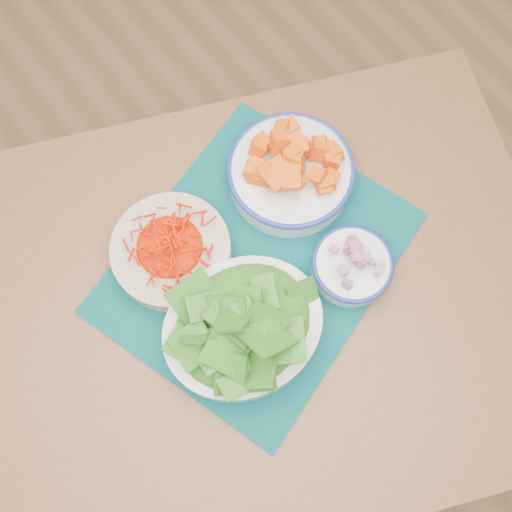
% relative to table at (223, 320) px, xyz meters
% --- Properties ---
extents(ground, '(4.00, 4.00, 0.00)m').
position_rel_table_xyz_m(ground, '(-0.07, -0.15, -0.65)').
color(ground, '#A87D51').
rests_on(ground, ground).
extents(table, '(1.36, 1.16, 0.75)m').
position_rel_table_xyz_m(table, '(0.00, 0.00, 0.00)').
color(table, brown).
rests_on(table, ground).
extents(placemat, '(0.58, 0.53, 0.00)m').
position_rel_table_xyz_m(placemat, '(0.10, 0.03, 0.11)').
color(placemat, '#023335').
rests_on(placemat, table).
extents(carrot_bowl, '(0.22, 0.22, 0.07)m').
position_rel_table_xyz_m(carrot_bowl, '(-0.01, 0.12, 0.14)').
color(carrot_bowl, beige).
rests_on(carrot_bowl, placemat).
extents(squash_bowl, '(0.26, 0.26, 0.11)m').
position_rel_table_xyz_m(squash_bowl, '(0.23, 0.11, 0.16)').
color(squash_bowl, white).
rests_on(squash_bowl, placemat).
extents(lettuce_bowl, '(0.29, 0.26, 0.11)m').
position_rel_table_xyz_m(lettuce_bowl, '(0.01, -0.06, 0.16)').
color(lettuce_bowl, silver).
rests_on(lettuce_bowl, placemat).
extents(onion_bowl, '(0.15, 0.15, 0.07)m').
position_rel_table_xyz_m(onion_bowl, '(0.21, -0.08, 0.14)').
color(onion_bowl, white).
rests_on(onion_bowl, placemat).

